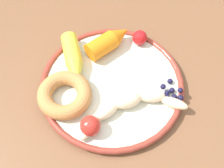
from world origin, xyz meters
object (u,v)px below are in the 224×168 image
object	(u,v)px
donut	(65,95)
blueberry_pile	(172,93)
dining_table	(85,110)
tomato_mid	(140,38)
tomato_near	(90,126)
plate	(112,85)
carrot_yellow	(73,60)
carrot_orange	(109,41)
banana	(130,106)

from	to	relation	value
donut	blueberry_pile	bearing A→B (deg)	10.56
dining_table	tomato_mid	world-z (taller)	tomato_mid
tomato_mid	tomato_near	bearing A→B (deg)	-107.21
donut	blueberry_pile	world-z (taller)	donut
dining_table	tomato_near	distance (m)	0.14
tomato_near	tomato_mid	world-z (taller)	tomato_near
plate	carrot_yellow	size ratio (longest dim) A/B	2.29
blueberry_pile	carrot_orange	bearing A→B (deg)	144.09
carrot_orange	carrot_yellow	world-z (taller)	carrot_orange
banana	blueberry_pile	world-z (taller)	banana
dining_table	banana	size ratio (longest dim) A/B	6.32
plate	donut	distance (m)	0.10
carrot_orange	carrot_yellow	size ratio (longest dim) A/B	0.82
dining_table	carrot_orange	distance (m)	0.16
banana	donut	xyz separation A→B (m)	(-0.13, 0.01, 0.00)
banana	tomato_near	distance (m)	0.08
plate	carrot_orange	world-z (taller)	carrot_orange
donut	tomato_mid	distance (m)	0.21
carrot_orange	dining_table	bearing A→B (deg)	-108.34
dining_table	carrot_yellow	world-z (taller)	carrot_yellow
donut	tomato_near	distance (m)	0.08
carrot_orange	tomato_mid	xyz separation A→B (m)	(0.06, 0.02, -0.00)
tomato_near	donut	bearing A→B (deg)	136.55
banana	carrot_orange	bearing A→B (deg)	112.81
dining_table	donut	size ratio (longest dim) A/B	11.87
plate	carrot_yellow	bearing A→B (deg)	157.01
carrot_yellow	plate	bearing A→B (deg)	-22.99
tomato_near	dining_table	bearing A→B (deg)	113.06
tomato_near	tomato_mid	size ratio (longest dim) A/B	1.17
carrot_yellow	tomato_mid	size ratio (longest dim) A/B	3.94
plate	carrot_yellow	xyz separation A→B (m)	(-0.08, 0.04, 0.02)
banana	carrot_orange	size ratio (longest dim) A/B	1.91
tomato_mid	plate	bearing A→B (deg)	-110.79
carrot_orange	blueberry_pile	size ratio (longest dim) A/B	1.73
carrot_yellow	blueberry_pile	bearing A→B (deg)	-12.09
dining_table	banana	distance (m)	0.14
dining_table	tomato_near	world-z (taller)	tomato_near
banana	blueberry_pile	size ratio (longest dim) A/B	3.30
blueberry_pile	tomato_mid	distance (m)	0.14
blueberry_pile	tomato_mid	bearing A→B (deg)	121.42
blueberry_pile	banana	bearing A→B (deg)	-151.03
carrot_yellow	blueberry_pile	world-z (taller)	carrot_yellow
dining_table	banana	xyz separation A→B (m)	(0.10, -0.03, 0.10)
carrot_orange	blueberry_pile	bearing A→B (deg)	-35.91
tomato_mid	blueberry_pile	bearing A→B (deg)	-58.58
plate	tomato_near	size ratio (longest dim) A/B	7.70
tomato_mid	carrot_orange	bearing A→B (deg)	-160.26
carrot_orange	banana	bearing A→B (deg)	-67.19
carrot_yellow	donut	xyz separation A→B (m)	(0.00, -0.08, -0.00)
plate	blueberry_pile	xyz separation A→B (m)	(0.12, -0.01, 0.01)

